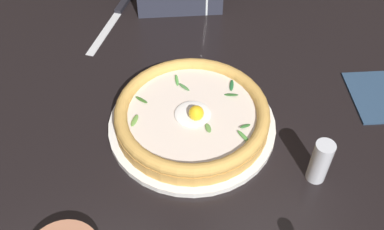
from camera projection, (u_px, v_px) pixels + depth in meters
The scene contains 6 objects.
ground_plane at pixel (173, 142), 0.81m from camera, with size 2.40×2.40×0.03m, color black.
pizza_plate at pixel (192, 124), 0.81m from camera, with size 0.31×0.31×0.01m, color white.
pizza at pixel (192, 115), 0.79m from camera, with size 0.28×0.28×0.05m.
table_knife at pixel (118, 12), 1.05m from camera, with size 0.13×0.22×0.01m.
folded_napkin at pixel (375, 96), 0.86m from camera, with size 0.14×0.09×0.01m, color navy.
pepper_shaker at pixel (320, 162), 0.71m from camera, with size 0.03×0.03×0.09m, color silver.
Camera 1 is at (0.08, 0.50, 0.62)m, focal length 41.27 mm.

